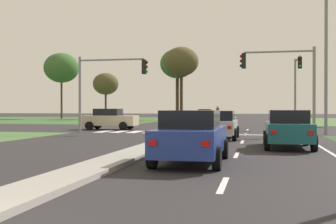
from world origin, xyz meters
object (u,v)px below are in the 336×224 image
treeline_second (106,84)px  traffic_signal_far_right (297,79)px  car_blue_fifth (192,136)px  traffic_signal_near_left (106,80)px  pedestrian_at_median (218,112)px  treeline_near (61,68)px  car_teal_fourth (288,129)px  treeline_third (177,64)px  treeline_fourth (181,62)px  car_silver_third (219,125)px  traffic_signal_near_right (286,75)px  car_maroon_second (205,115)px  street_lamp_second (329,48)px  car_beige_near (110,119)px

treeline_second → traffic_signal_far_right: bearing=-41.7°
car_blue_fifth → traffic_signal_near_left: (-8.05, 14.68, 2.77)m
pedestrian_at_median → treeline_near: 32.62m
car_teal_fourth → treeline_third: treeline_third is taller
treeline_second → treeline_fourth: (12.30, -3.22, 2.74)m
car_silver_third → treeline_near: treeline_near is taller
treeline_fourth → car_teal_fourth: bearing=-74.0°
traffic_signal_near_left → treeline_second: (-12.69, 34.84, 1.80)m
traffic_signal_near_left → treeline_fourth: bearing=90.7°
traffic_signal_near_right → treeline_third: (-12.87, 32.83, 4.25)m
traffic_signal_far_right → pedestrian_at_median: traffic_signal_far_right is taller
treeline_near → treeline_third: size_ratio=1.03×
car_silver_third → traffic_signal_far_right: bearing=71.4°
car_maroon_second → street_lamp_second: street_lamp_second is taller
treeline_fourth → car_maroon_second: bearing=-48.1°
car_teal_fourth → treeline_fourth: treeline_fourth is taller
treeline_third → treeline_fourth: bearing=-56.8°
car_blue_fifth → traffic_signal_near_left: traffic_signal_near_left is taller
car_blue_fifth → traffic_signal_far_right: (5.31, 26.30, 3.39)m
treeline_third → treeline_second: bearing=170.1°
car_teal_fourth → treeline_third: bearing=106.5°
car_maroon_second → car_blue_fifth: car_blue_fifth is taller
car_maroon_second → traffic_signal_near_right: traffic_signal_near_right is taller
car_beige_near → pedestrian_at_median: bearing=153.3°
car_beige_near → car_maroon_second: bearing=168.6°
traffic_signal_near_left → pedestrian_at_median: bearing=72.2°
car_beige_near → car_blue_fifth: bearing=26.1°
traffic_signal_near_left → treeline_second: 37.12m
pedestrian_at_median → car_silver_third: bearing=76.9°
street_lamp_second → pedestrian_at_median: 19.93m
car_blue_fifth → treeline_second: (-20.74, 49.52, 4.57)m
pedestrian_at_median → treeline_near: treeline_near is taller
car_maroon_second → traffic_signal_near_left: traffic_signal_near_left is taller
car_beige_near → treeline_fourth: (0.83, 27.39, 7.29)m
traffic_signal_far_right → car_teal_fourth: bearing=-95.9°
treeline_third → car_beige_near: bearing=-90.1°
car_blue_fifth → treeline_fourth: (-8.44, 46.30, 7.31)m
car_blue_fifth → treeline_third: (-9.23, 47.51, 7.16)m
car_maroon_second → car_blue_fifth: bearing=96.3°
traffic_signal_near_right → treeline_second: (-24.37, 34.84, 1.65)m
car_beige_near → treeline_second: bearing=-159.5°
street_lamp_second → treeline_second: size_ratio=1.38×
treeline_second → car_blue_fifth: bearing=-67.3°
car_beige_near → treeline_near: treeline_near is taller
street_lamp_second → treeline_near: treeline_near is taller
traffic_signal_near_right → traffic_signal_near_left: (-11.69, 0.00, -0.14)m
car_blue_fifth → traffic_signal_near_right: traffic_signal_near_right is taller
street_lamp_second → treeline_third: bearing=115.8°
traffic_signal_near_right → treeline_fourth: (-12.08, 31.62, 4.39)m
traffic_signal_near_left → treeline_second: size_ratio=0.73×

